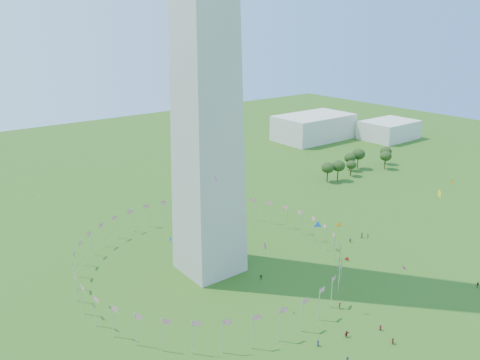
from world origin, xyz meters
The scene contains 7 objects.
ground centered at (0.00, 0.00, 0.00)m, with size 600.00×600.00×0.00m, color #244D12.
flag_ring centered at (0.00, 50.00, 4.50)m, with size 80.24×80.24×9.00m.
gov_building_east_a centered at (150.00, 150.00, 8.00)m, with size 50.00×30.00×16.00m, color beige.
gov_building_east_b centered at (190.00, 120.00, 6.00)m, with size 35.00×25.00×12.00m, color beige.
crowd centered at (12.93, 0.55, 0.87)m, with size 98.37×73.13×1.99m.
kites_aloft centered at (9.58, 21.04, 20.01)m, with size 96.52×74.32×33.43m.
tree_line_east centered at (114.54, 85.41, 4.83)m, with size 53.27×15.48×10.65m.
Camera 1 is at (-71.94, -58.38, 72.83)m, focal length 35.00 mm.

